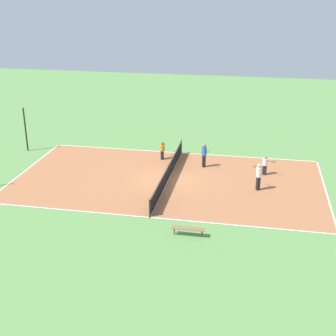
% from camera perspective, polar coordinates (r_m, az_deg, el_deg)
% --- Properties ---
extents(ground_plane, '(80.00, 80.00, 0.00)m').
position_cam_1_polar(ground_plane, '(31.95, 0.00, -1.50)').
color(ground_plane, '#60934C').
extents(court_surface, '(11.34, 20.88, 0.02)m').
position_cam_1_polar(court_surface, '(31.94, 0.00, -1.49)').
color(court_surface, '#AD6B42').
rests_on(court_surface, ground_plane).
extents(tennis_net, '(11.14, 0.10, 1.08)m').
position_cam_1_polar(tennis_net, '(31.73, 0.00, -0.56)').
color(tennis_net, black).
rests_on(tennis_net, court_surface).
extents(bench, '(0.36, 1.79, 0.45)m').
position_cam_1_polar(bench, '(24.99, 2.48, -7.45)').
color(bench, olive).
rests_on(bench, ground_plane).
extents(player_center_orange, '(0.94, 0.37, 1.38)m').
position_cam_1_polar(player_center_orange, '(35.49, -0.71, 2.27)').
color(player_center_orange, black).
rests_on(player_center_orange, court_surface).
extents(player_far_white, '(0.99, 0.69, 1.83)m').
position_cam_1_polar(player_far_white, '(30.58, 10.99, -0.79)').
color(player_far_white, black).
rests_on(player_far_white, court_surface).
extents(player_near_blue, '(0.99, 0.68, 1.80)m').
position_cam_1_polar(player_near_blue, '(33.96, 4.43, 1.79)').
color(player_near_blue, black).
rests_on(player_near_blue, court_surface).
extents(player_near_white, '(0.58, 0.99, 1.39)m').
position_cam_1_polar(player_near_white, '(33.25, 11.75, 0.46)').
color(player_near_white, black).
rests_on(player_near_white, court_surface).
extents(tennis_ball_midcourt, '(0.07, 0.07, 0.07)m').
position_cam_1_polar(tennis_ball_midcourt, '(29.79, -5.46, -3.26)').
color(tennis_ball_midcourt, '#CCE033').
rests_on(tennis_ball_midcourt, court_surface).
extents(tennis_ball_near_net, '(0.07, 0.07, 0.07)m').
position_cam_1_polar(tennis_ball_near_net, '(28.65, 18.22, -5.36)').
color(tennis_ball_near_net, '#CCE033').
rests_on(tennis_ball_near_net, court_surface).
extents(fence_post_back_right, '(0.12, 0.12, 3.51)m').
position_cam_1_polar(fence_post_back_right, '(38.82, -16.97, 4.50)').
color(fence_post_back_right, black).
rests_on(fence_post_back_right, ground_plane).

